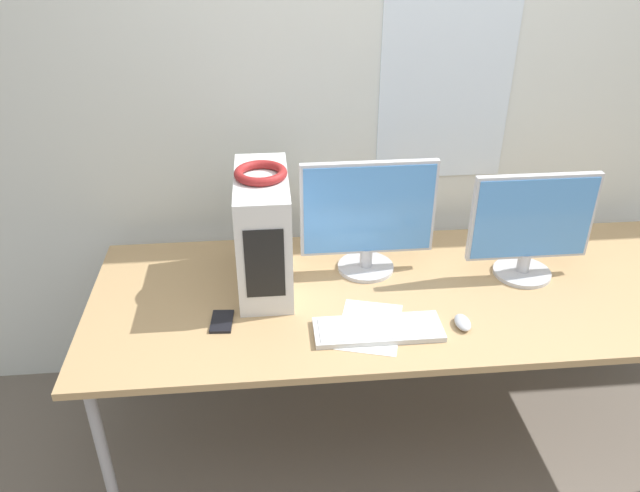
# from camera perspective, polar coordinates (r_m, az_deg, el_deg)

# --- Properties ---
(wall_back) EXTENTS (8.00, 0.07, 2.70)m
(wall_back) POSITION_cam_1_polar(r_m,az_deg,el_deg) (2.70, 6.49, 13.36)
(wall_back) COLOR silver
(wall_back) RESTS_ON ground_plane
(desk) EXTENTS (2.44, 0.91, 0.77)m
(desk) POSITION_cam_1_polar(r_m,az_deg,el_deg) (2.45, 8.26, -4.80)
(desk) COLOR tan
(desk) RESTS_ON ground_plane
(pc_tower) EXTENTS (0.19, 0.46, 0.45)m
(pc_tower) POSITION_cam_1_polar(r_m,az_deg,el_deg) (2.34, -5.17, 1.29)
(pc_tower) COLOR silver
(pc_tower) RESTS_ON desk
(headphones) EXTENTS (0.19, 0.19, 0.03)m
(headphones) POSITION_cam_1_polar(r_m,az_deg,el_deg) (2.24, -5.45, 6.67)
(headphones) COLOR maroon
(headphones) RESTS_ON pc_tower
(monitor_main) EXTENTS (0.52, 0.23, 0.46)m
(monitor_main) POSITION_cam_1_polar(r_m,az_deg,el_deg) (2.42, 4.40, 2.69)
(monitor_main) COLOR #B7B7BC
(monitor_main) RESTS_ON desk
(monitor_right_near) EXTENTS (0.48, 0.23, 0.43)m
(monitor_right_near) POSITION_cam_1_polar(r_m,az_deg,el_deg) (2.52, 18.72, 1.74)
(monitor_right_near) COLOR #B7B7BC
(monitor_right_near) RESTS_ON desk
(keyboard) EXTENTS (0.45, 0.16, 0.02)m
(keyboard) POSITION_cam_1_polar(r_m,az_deg,el_deg) (2.19, 5.34, -7.59)
(keyboard) COLOR silver
(keyboard) RESTS_ON desk
(mouse) EXTENTS (0.05, 0.10, 0.03)m
(mouse) POSITION_cam_1_polar(r_m,az_deg,el_deg) (2.26, 12.91, -6.83)
(mouse) COLOR #B2B2B7
(mouse) RESTS_ON desk
(cell_phone) EXTENTS (0.08, 0.13, 0.01)m
(cell_phone) POSITION_cam_1_polar(r_m,az_deg,el_deg) (2.26, -8.96, -6.83)
(cell_phone) COLOR black
(cell_phone) RESTS_ON desk
(paper_sheet_left) EXTENTS (0.28, 0.34, 0.00)m
(paper_sheet_left) POSITION_cam_1_polar(r_m,az_deg,el_deg) (2.22, 4.56, -7.34)
(paper_sheet_left) COLOR white
(paper_sheet_left) RESTS_ON desk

